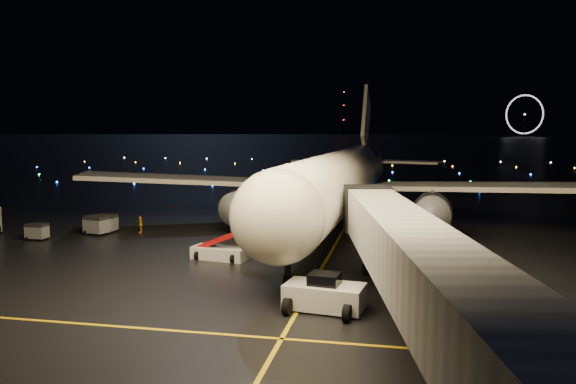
{
  "coord_description": "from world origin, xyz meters",
  "views": [
    {
      "loc": [
        17.75,
        -36.94,
        10.68
      ],
      "look_at": [
        7.92,
        12.0,
        5.0
      ],
      "focal_mm": 35.0,
      "sensor_mm": 36.0,
      "label": 1
    }
  ],
  "objects_px": {
    "pushback_tug": "(325,292)",
    "crew_c": "(141,224)",
    "baggage_cart_1": "(96,225)",
    "baggage_cart_2": "(37,232)",
    "baggage_cart_0": "(106,223)",
    "belt_loader": "(220,240)",
    "airliner": "(343,147)"
  },
  "relations": [
    {
      "from": "pushback_tug",
      "to": "crew_c",
      "type": "xyz_separation_m",
      "value": [
        -21.85,
        20.78,
        -0.25
      ]
    },
    {
      "from": "baggage_cart_1",
      "to": "baggage_cart_2",
      "type": "height_order",
      "value": "baggage_cart_1"
    },
    {
      "from": "baggage_cart_0",
      "to": "baggage_cart_1",
      "type": "bearing_deg",
      "value": -102.11
    },
    {
      "from": "belt_loader",
      "to": "baggage_cart_0",
      "type": "xyz_separation_m",
      "value": [
        -15.42,
        9.27,
        -0.72
      ]
    },
    {
      "from": "pushback_tug",
      "to": "baggage_cart_1",
      "type": "bearing_deg",
      "value": 151.8
    },
    {
      "from": "belt_loader",
      "to": "baggage_cart_1",
      "type": "xyz_separation_m",
      "value": [
        -15.61,
        7.83,
        -0.69
      ]
    },
    {
      "from": "pushback_tug",
      "to": "belt_loader",
      "type": "xyz_separation_m",
      "value": [
        -10.13,
        11.09,
        0.53
      ]
    },
    {
      "from": "pushback_tug",
      "to": "belt_loader",
      "type": "distance_m",
      "value": 15.03
    },
    {
      "from": "airliner",
      "to": "pushback_tug",
      "type": "height_order",
      "value": "airliner"
    },
    {
      "from": "crew_c",
      "to": "baggage_cart_1",
      "type": "distance_m",
      "value": 4.31
    },
    {
      "from": "belt_loader",
      "to": "crew_c",
      "type": "relative_size",
      "value": 3.97
    },
    {
      "from": "pushback_tug",
      "to": "baggage_cart_1",
      "type": "relative_size",
      "value": 2.09
    },
    {
      "from": "baggage_cart_2",
      "to": "belt_loader",
      "type": "bearing_deg",
      "value": -12.88
    },
    {
      "from": "baggage_cart_1",
      "to": "belt_loader",
      "type": "bearing_deg",
      "value": -14.01
    },
    {
      "from": "airliner",
      "to": "baggage_cart_1",
      "type": "relative_size",
      "value": 27.35
    },
    {
      "from": "airliner",
      "to": "crew_c",
      "type": "height_order",
      "value": "airliner"
    },
    {
      "from": "baggage_cart_1",
      "to": "baggage_cart_2",
      "type": "distance_m",
      "value": 5.52
    },
    {
      "from": "baggage_cart_1",
      "to": "airliner",
      "type": "bearing_deg",
      "value": 37.83
    },
    {
      "from": "pushback_tug",
      "to": "crew_c",
      "type": "distance_m",
      "value": 30.15
    },
    {
      "from": "pushback_tug",
      "to": "baggage_cart_2",
      "type": "bearing_deg",
      "value": 161.01
    },
    {
      "from": "airliner",
      "to": "belt_loader",
      "type": "relative_size",
      "value": 9.0
    },
    {
      "from": "belt_loader",
      "to": "baggage_cart_2",
      "type": "xyz_separation_m",
      "value": [
        -19.8,
        4.23,
        -0.84
      ]
    },
    {
      "from": "airliner",
      "to": "baggage_cart_2",
      "type": "relative_size",
      "value": 32.66
    },
    {
      "from": "airliner",
      "to": "baggage_cart_2",
      "type": "xyz_separation_m",
      "value": [
        -27.93,
        -14.77,
        -7.78
      ]
    },
    {
      "from": "crew_c",
      "to": "baggage_cart_0",
      "type": "distance_m",
      "value": 3.72
    },
    {
      "from": "pushback_tug",
      "to": "crew_c",
      "type": "height_order",
      "value": "pushback_tug"
    },
    {
      "from": "pushback_tug",
      "to": "baggage_cart_0",
      "type": "distance_m",
      "value": 32.67
    },
    {
      "from": "airliner",
      "to": "baggage_cart_1",
      "type": "bearing_deg",
      "value": -152.57
    },
    {
      "from": "crew_c",
      "to": "airliner",
      "type": "bearing_deg",
      "value": 93.24
    },
    {
      "from": "airliner",
      "to": "baggage_cart_2",
      "type": "distance_m",
      "value": 32.54
    },
    {
      "from": "pushback_tug",
      "to": "baggage_cart_2",
      "type": "distance_m",
      "value": 33.63
    },
    {
      "from": "baggage_cart_0",
      "to": "baggage_cart_2",
      "type": "xyz_separation_m",
      "value": [
        -4.39,
        -5.03,
        -0.12
      ]
    }
  ]
}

